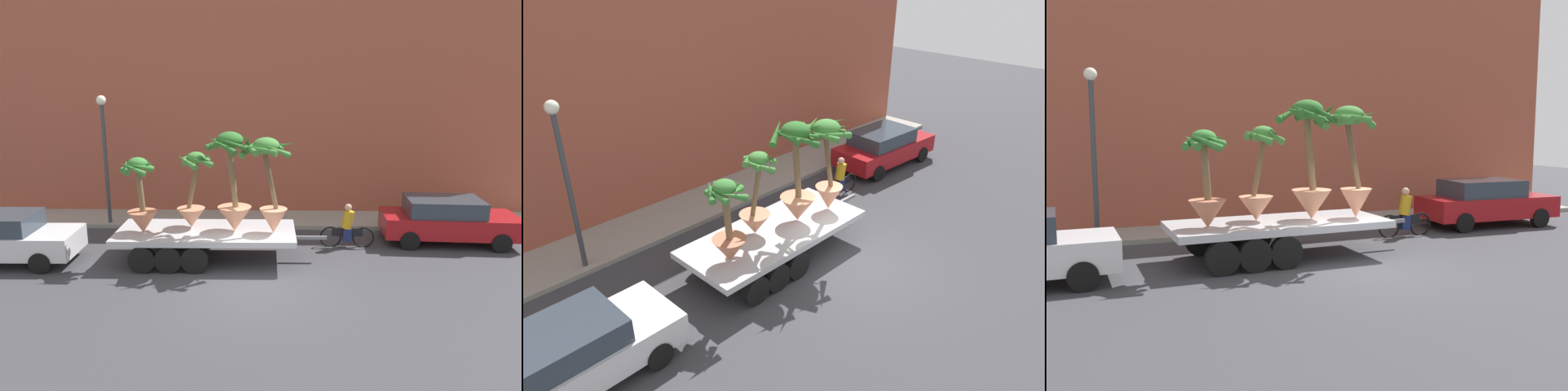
{
  "view_description": "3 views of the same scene",
  "coord_description": "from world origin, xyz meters",
  "views": [
    {
      "loc": [
        0.52,
        -12.69,
        5.66
      ],
      "look_at": [
        0.15,
        2.46,
        1.95
      ],
      "focal_mm": 33.68,
      "sensor_mm": 36.0,
      "label": 1
    },
    {
      "loc": [
        -10.17,
        -7.08,
        8.38
      ],
      "look_at": [
        -0.38,
        2.63,
        1.4
      ],
      "focal_mm": 34.48,
      "sensor_mm": 36.0,
      "label": 2
    },
    {
      "loc": [
        -6.56,
        -11.97,
        3.45
      ],
      "look_at": [
        -0.39,
        2.69,
        1.48
      ],
      "focal_mm": 40.12,
      "sensor_mm": 36.0,
      "label": 3
    }
  ],
  "objects": [
    {
      "name": "building_facade",
      "position": [
        0.0,
        7.8,
        4.67
      ],
      "size": [
        24.0,
        1.2,
        9.34
      ],
      "primitive_type": "cube",
      "color": "#9E4C38",
      "rests_on": "ground"
    },
    {
      "name": "potted_palm_middle",
      "position": [
        -0.69,
        1.8,
        2.36
      ],
      "size": [
        1.51,
        1.59,
        3.08
      ],
      "color": "tan",
      "rests_on": "flatbed_trailer"
    },
    {
      "name": "cyclist",
      "position": [
        3.06,
        3.14,
        0.67
      ],
      "size": [
        1.84,
        0.35,
        1.54
      ],
      "color": "black",
      "rests_on": "ground"
    },
    {
      "name": "trailing_car",
      "position": [
        -7.84,
        1.44,
        0.83
      ],
      "size": [
        4.56,
        1.95,
        1.58
      ],
      "color": "silver",
      "rests_on": "ground"
    },
    {
      "name": "flatbed_trailer",
      "position": [
        -1.8,
        1.85,
        0.76
      ],
      "size": [
        6.56,
        2.45,
        0.98
      ],
      "color": "#B7BABF",
      "rests_on": "ground"
    },
    {
      "name": "potted_palm_front",
      "position": [
        0.43,
        1.63,
        2.57
      ],
      "size": [
        1.72,
        1.65,
        2.93
      ],
      "color": "tan",
      "rests_on": "flatbed_trailer"
    },
    {
      "name": "potted_palm_extra",
      "position": [
        -3.46,
        1.56,
        1.99
      ],
      "size": [
        1.09,
        1.07,
        2.33
      ],
      "color": "#C17251",
      "rests_on": "flatbed_trailer"
    },
    {
      "name": "street_lamp",
      "position": [
        -5.75,
        5.3,
        3.23
      ],
      "size": [
        0.36,
        0.36,
        4.83
      ],
      "color": "#383D42",
      "rests_on": "sidewalk"
    },
    {
      "name": "potted_palm_rear",
      "position": [
        -1.97,
        2.13,
        1.99
      ],
      "size": [
        1.22,
        1.19,
        2.42
      ],
      "color": "tan",
      "rests_on": "flatbed_trailer"
    },
    {
      "name": "parked_car",
      "position": [
        6.58,
        3.69,
        0.83
      ],
      "size": [
        4.64,
        2.18,
        1.58
      ],
      "color": "maroon",
      "rests_on": "ground"
    },
    {
      "name": "ground_plane",
      "position": [
        0.0,
        0.0,
        0.0
      ],
      "size": [
        60.0,
        60.0,
        0.0
      ],
      "primitive_type": "plane",
      "color": "#38383D"
    },
    {
      "name": "sidewalk",
      "position": [
        0.0,
        6.1,
        0.07
      ],
      "size": [
        24.0,
        2.2,
        0.15
      ],
      "primitive_type": "cube",
      "color": "gray",
      "rests_on": "ground"
    }
  ]
}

